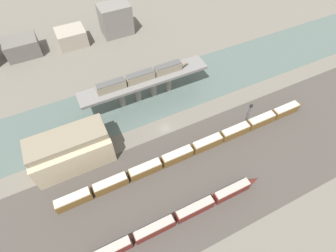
{
  "coord_description": "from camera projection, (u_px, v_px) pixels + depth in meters",
  "views": [
    {
      "loc": [
        -26.62,
        -56.97,
        81.17
      ],
      "look_at": [
        0.0,
        -2.51,
        4.02
      ],
      "focal_mm": 28.0,
      "sensor_mm": 36.0,
      "label": 1
    }
  ],
  "objects": [
    {
      "name": "city_block_right",
      "position": [
        116.0,
        19.0,
        137.47
      ],
      "size": [
        15.82,
        11.31,
        15.51
      ],
      "primitive_type": "cube",
      "color": "slate",
      "rests_on": "ground"
    },
    {
      "name": "train_yard_near",
      "position": [
        179.0,
        217.0,
        78.99
      ],
      "size": [
        57.89,
        2.72,
        4.19
      ],
      "color": "#5B1E19",
      "rests_on": "ground"
    },
    {
      "name": "railbed_yard",
      "position": [
        196.0,
        178.0,
        89.35
      ],
      "size": [
        280.0,
        42.0,
        0.01
      ],
      "primitive_type": "cube",
      "color": "#423D38",
      "rests_on": "ground"
    },
    {
      "name": "train_yard_mid",
      "position": [
        196.0,
        148.0,
        94.35
      ],
      "size": [
        101.29,
        3.14,
        4.13
      ],
      "color": "brown",
      "rests_on": "ground"
    },
    {
      "name": "river_water",
      "position": [
        146.0,
        97.0,
        113.21
      ],
      "size": [
        320.0,
        28.32,
        0.01
      ],
      "primitive_type": "cube",
      "color": "#4C5B56",
      "rests_on": "ground"
    },
    {
      "name": "ground_plane",
      "position": [
        165.0,
        128.0,
        102.67
      ],
      "size": [
        400.0,
        400.0,
        0.0
      ],
      "primitive_type": "plane",
      "color": "#666056"
    },
    {
      "name": "city_block_center",
      "position": [
        72.0,
        37.0,
        133.82
      ],
      "size": [
        14.03,
        11.91,
        8.18
      ],
      "primitive_type": "cube",
      "color": "gray",
      "rests_on": "ground"
    },
    {
      "name": "train_on_bridge",
      "position": [
        144.0,
        76.0,
        103.88
      ],
      "size": [
        39.81,
        3.19,
        3.68
      ],
      "color": "gray",
      "rests_on": "bridge"
    },
    {
      "name": "warehouse_building",
      "position": [
        71.0,
        149.0,
        89.04
      ],
      "size": [
        26.43,
        14.25,
        13.3
      ],
      "color": "tan",
      "rests_on": "ground"
    },
    {
      "name": "bridge",
      "position": [
        145.0,
        83.0,
        107.08
      ],
      "size": [
        54.3,
        8.61,
        10.04
      ],
      "color": "slate",
      "rests_on": "ground"
    },
    {
      "name": "city_block_left",
      "position": [
        22.0,
        47.0,
        128.25
      ],
      "size": [
        15.68,
        12.0,
        8.55
      ],
      "primitive_type": "cube",
      "color": "#605B56",
      "rests_on": "ground"
    },
    {
      "name": "signal_tower",
      "position": [
        248.0,
        115.0,
        99.31
      ],
      "size": [
        1.0,
        0.76,
        11.29
      ],
      "color": "#4C4C51",
      "rests_on": "ground"
    }
  ]
}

